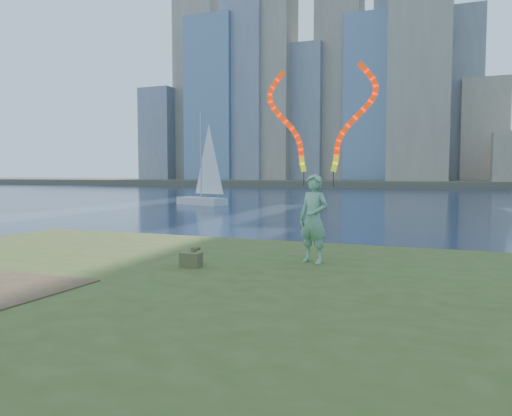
% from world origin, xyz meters
% --- Properties ---
extents(ground, '(320.00, 320.00, 0.00)m').
position_xyz_m(ground, '(0.00, 0.00, 0.00)').
color(ground, '#17233B').
rests_on(ground, ground).
extents(grassy_knoll, '(20.00, 18.00, 0.80)m').
position_xyz_m(grassy_knoll, '(0.00, -2.30, 0.34)').
color(grassy_knoll, '#3B4B1A').
rests_on(grassy_knoll, ground).
extents(far_shore, '(320.00, 40.00, 1.20)m').
position_xyz_m(far_shore, '(0.00, 95.00, 0.60)').
color(far_shore, '#504A3A').
rests_on(far_shore, ground).
extents(woman_with_ribbons, '(1.98, 0.74, 4.09)m').
position_xyz_m(woman_with_ribbons, '(2.15, 1.24, 2.20)').
color(woman_with_ribbons, '#1E7740').
rests_on(woman_with_ribbons, grassy_knoll).
extents(canvas_bag, '(0.39, 0.44, 0.36)m').
position_xyz_m(canvas_bag, '(0.15, -0.05, 0.95)').
color(canvas_bag, '#494A28').
rests_on(canvas_bag, grassy_knoll).
extents(sailboat, '(4.81, 2.98, 7.36)m').
position_xyz_m(sailboat, '(-14.12, 27.21, 1.26)').
color(sailboat, silver).
rests_on(sailboat, ground).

